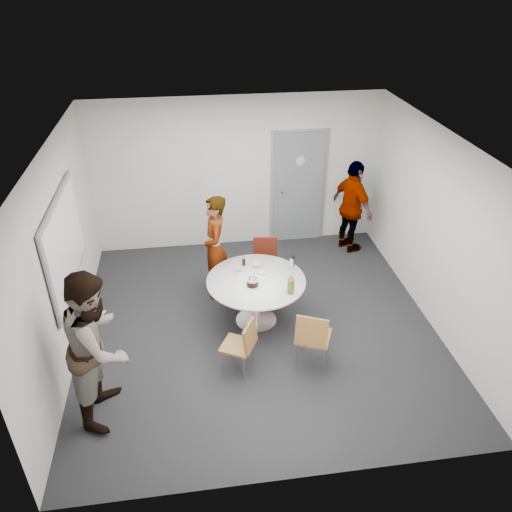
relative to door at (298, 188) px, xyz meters
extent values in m
plane|color=black|center=(-1.10, -2.48, -1.03)|extent=(5.00, 5.00, 0.00)
plane|color=silver|center=(-1.10, -2.48, 1.67)|extent=(5.00, 5.00, 0.00)
plane|color=beige|center=(-1.10, 0.02, 0.32)|extent=(5.00, 0.00, 5.00)
plane|color=beige|center=(-3.60, -2.48, 0.32)|extent=(0.00, 5.00, 5.00)
plane|color=beige|center=(1.40, -2.48, 0.32)|extent=(0.00, 5.00, 5.00)
plane|color=beige|center=(-1.10, -4.98, 0.32)|extent=(5.00, 0.00, 5.00)
cube|color=slate|center=(0.00, -0.01, 0.00)|extent=(0.90, 0.05, 2.05)
cube|color=gray|center=(0.00, 0.01, 0.00)|extent=(1.02, 0.04, 2.12)
cylinder|color=#B2BFC6|center=(0.00, -0.04, 0.52)|extent=(0.16, 0.01, 0.16)
cylinder|color=silver|center=(-0.32, -0.07, -0.01)|extent=(0.04, 0.14, 0.04)
cube|color=gray|center=(-3.56, -2.28, 0.42)|extent=(0.03, 1.90, 1.25)
cube|color=white|center=(-3.54, -2.28, 0.42)|extent=(0.01, 1.78, 1.13)
cylinder|color=white|center=(-1.11, -2.37, -0.32)|extent=(1.39, 1.39, 0.03)
cylinder|color=silver|center=(-1.11, -2.37, -0.67)|extent=(0.09, 0.09, 0.67)
cylinder|color=silver|center=(-1.11, -2.37, -1.01)|extent=(0.60, 0.60, 0.02)
cylinder|color=white|center=(-1.18, -2.51, -0.30)|extent=(0.21, 0.21, 0.01)
cylinder|color=black|center=(-1.18, -2.51, -0.25)|extent=(0.16, 0.16, 0.08)
cylinder|color=silver|center=(-1.18, -2.51, -0.20)|extent=(0.16, 0.16, 0.02)
cylinder|color=brown|center=(-0.70, -2.75, -0.19)|extent=(0.09, 0.09, 0.22)
cylinder|color=#3B8133|center=(-0.70, -2.75, -0.18)|extent=(0.10, 0.10, 0.08)
cone|color=brown|center=(-0.70, -2.75, -0.06)|extent=(0.09, 0.09, 0.05)
cylinder|color=#459644|center=(-0.70, -2.75, -0.03)|extent=(0.04, 0.04, 0.02)
imported|color=white|center=(-1.05, -2.02, -0.25)|extent=(0.18, 0.18, 0.10)
cylinder|color=black|center=(-1.23, -1.96, -0.24)|extent=(0.05, 0.05, 0.12)
cylinder|color=silver|center=(-0.56, -2.17, -0.21)|extent=(0.07, 0.07, 0.19)
cylinder|color=black|center=(-0.56, -2.17, -0.10)|extent=(0.07, 0.07, 0.03)
cube|color=#D56A74|center=(-1.35, -2.12, -0.29)|extent=(0.12, 0.06, 0.02)
ellipsoid|color=silver|center=(-1.01, -2.22, -0.29)|extent=(0.19, 0.19, 0.03)
cube|color=brown|center=(-1.49, -3.33, -0.63)|extent=(0.50, 0.50, 0.03)
cube|color=brown|center=(-1.33, -3.41, -0.43)|extent=(0.24, 0.35, 0.35)
cylinder|color=silver|center=(-1.55, -3.12, -0.83)|extent=(0.02, 0.02, 0.40)
cylinder|color=silver|center=(-1.69, -3.39, -0.83)|extent=(0.02, 0.02, 0.40)
cylinder|color=silver|center=(-1.28, -3.27, -0.83)|extent=(0.02, 0.02, 0.40)
cylinder|color=silver|center=(-1.43, -3.53, -0.83)|extent=(0.02, 0.02, 0.40)
cube|color=brown|center=(-0.51, -3.34, -0.58)|extent=(0.55, 0.55, 0.03)
cube|color=brown|center=(-0.59, -3.52, -0.35)|extent=(0.40, 0.25, 0.40)
cylinder|color=silver|center=(-0.29, -3.26, -0.80)|extent=(0.02, 0.02, 0.45)
cylinder|color=silver|center=(-0.59, -3.12, -0.80)|extent=(0.02, 0.02, 0.45)
cylinder|color=silver|center=(-0.43, -3.57, -0.80)|extent=(0.02, 0.02, 0.45)
cylinder|color=silver|center=(-0.73, -3.43, -0.80)|extent=(0.02, 0.02, 0.45)
cube|color=#602013|center=(-0.84, -1.53, -0.60)|extent=(0.44, 0.44, 0.03)
cube|color=#602013|center=(-0.81, -1.34, -0.38)|extent=(0.39, 0.13, 0.38)
cylinder|color=silver|center=(-1.01, -1.67, -0.81)|extent=(0.02, 0.02, 0.43)
cylinder|color=silver|center=(-0.69, -1.70, -0.81)|extent=(0.02, 0.02, 0.43)
cylinder|color=silver|center=(-0.98, -1.35, -0.81)|extent=(0.02, 0.02, 0.43)
cylinder|color=silver|center=(-0.66, -1.38, -0.81)|extent=(0.02, 0.02, 0.43)
imported|color=#A5C6EA|center=(-1.62, -1.58, -0.20)|extent=(0.40, 0.60, 1.66)
imported|color=white|center=(-3.05, -3.73, -0.08)|extent=(0.84, 1.01, 1.89)
imported|color=black|center=(0.85, -0.53, -0.19)|extent=(0.74, 1.06, 1.67)
camera|label=1|loc=(-1.93, -8.09, 3.58)|focal=35.00mm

